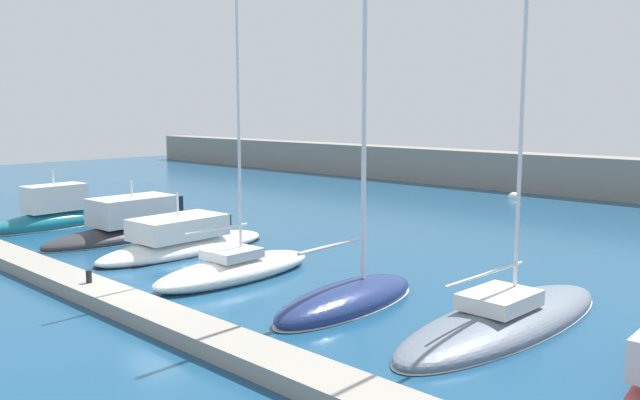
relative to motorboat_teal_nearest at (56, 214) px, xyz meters
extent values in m
plane|color=navy|center=(15.57, -3.12, -0.72)|extent=(120.00, 120.00, 0.00)
cube|color=gray|center=(15.57, -5.09, -0.48)|extent=(36.86, 1.48, 0.48)
cube|color=gray|center=(15.57, 33.07, 0.78)|extent=(108.00, 2.76, 2.99)
ellipsoid|color=#19707F|center=(0.00, -0.04, -0.40)|extent=(2.35, 7.03, 1.20)
ellipsoid|color=silver|center=(0.00, -0.04, -0.70)|extent=(2.38, 7.10, 0.12)
cube|color=silver|center=(0.00, -0.03, 0.92)|extent=(1.74, 3.27, 1.44)
cube|color=black|center=(-0.07, 1.03, 1.13)|extent=(1.43, 0.88, 0.81)
cylinder|color=silver|center=(0.00, -0.03, 2.06)|extent=(0.08, 0.08, 0.84)
ellipsoid|color=#2D2D33|center=(5.64, 1.77, -0.57)|extent=(3.28, 10.34, 1.16)
ellipsoid|color=silver|center=(5.64, 1.77, -0.70)|extent=(3.31, 10.44, 0.12)
cube|color=silver|center=(5.65, 1.44, 0.68)|extent=(2.42, 4.08, 1.35)
cube|color=black|center=(5.59, 3.30, 0.89)|extent=(2.09, 1.07, 0.76)
cylinder|color=silver|center=(5.65, 1.44, 1.79)|extent=(0.08, 0.08, 0.87)
ellipsoid|color=white|center=(10.35, 1.34, -0.54)|extent=(3.17, 9.05, 1.06)
ellipsoid|color=black|center=(10.35, 1.34, -0.70)|extent=(3.20, 9.15, 0.12)
cube|color=silver|center=(10.37, 1.01, 0.47)|extent=(2.56, 4.20, 0.95)
cube|color=black|center=(10.28, 2.71, 0.61)|extent=(2.16, 1.13, 0.53)
cylinder|color=silver|center=(10.37, 1.01, 1.49)|extent=(0.08, 0.08, 1.10)
ellipsoid|color=silver|center=(15.69, 0.04, -0.42)|extent=(2.68, 7.50, 1.01)
cylinder|color=silver|center=(15.68, 0.31, 5.84)|extent=(0.11, 0.11, 11.52)
cylinder|color=silver|center=(15.72, -0.81, 1.32)|extent=(0.20, 2.88, 0.08)
cube|color=silver|center=(15.69, -0.14, 0.27)|extent=(1.72, 1.97, 0.37)
ellipsoid|color=navy|center=(21.26, 0.26, -0.51)|extent=(2.74, 6.80, 1.16)
ellipsoid|color=silver|center=(21.26, 0.26, -0.70)|extent=(2.77, 6.86, 0.12)
cylinder|color=silver|center=(21.19, 1.11, 6.50)|extent=(0.16, 0.16, 12.85)
cylinder|color=silver|center=(21.33, -0.67, 1.45)|extent=(0.34, 2.93, 0.11)
ellipsoid|color=slate|center=(25.98, 2.10, -0.58)|extent=(3.06, 10.22, 1.07)
ellipsoid|color=silver|center=(25.98, 2.10, -0.70)|extent=(3.09, 10.32, 0.12)
cylinder|color=silver|center=(25.96, 0.91, 1.10)|extent=(0.15, 4.02, 0.08)
cube|color=silver|center=(25.97, 1.70, 0.18)|extent=(1.71, 2.31, 0.47)
sphere|color=white|center=(12.11, 28.56, -0.72)|extent=(0.87, 0.87, 0.87)
cylinder|color=black|center=(14.03, -5.09, -0.02)|extent=(0.20, 0.20, 0.44)
camera|label=1|loc=(35.33, -15.42, 5.74)|focal=37.10mm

